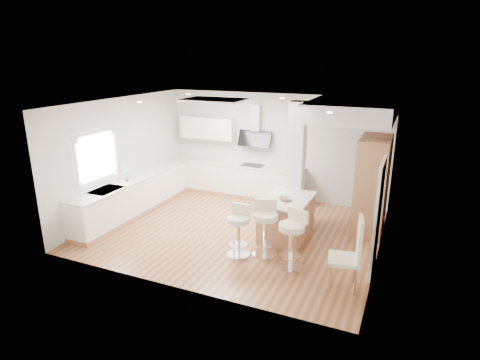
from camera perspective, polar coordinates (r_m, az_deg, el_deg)
The scene contains 18 objects.
ground at distance 9.00m, azimuth -0.56°, elevation -7.16°, with size 6.00×6.00×0.00m, color #A1653B.
ceiling at distance 9.00m, azimuth -0.56°, elevation -7.16°, with size 6.00×5.00×0.02m, color white.
wall_back at distance 10.78m, azimuth 4.89°, elevation 4.76°, with size 6.00×0.04×2.80m, color beige.
wall_left at distance 10.09m, azimuth -16.34°, elevation 3.25°, with size 0.04×5.00×2.80m, color beige.
wall_right at distance 7.83m, azimuth 19.85°, elevation -1.05°, with size 0.04×5.00×2.80m, color beige.
skylight at distance 9.13m, azimuth -3.65°, elevation 11.25°, with size 4.10×2.10×0.06m.
window_left at distance 9.35m, azimuth -19.78°, elevation 3.70°, with size 0.06×1.28×1.07m.
doorway_right at distance 7.40m, azimuth 18.96°, elevation -5.31°, with size 0.05×1.00×2.10m.
counter_left at distance 10.34m, azimuth -13.82°, elevation -1.66°, with size 0.63×4.50×1.35m.
counter_back at distance 11.03m, azimuth -0.17°, elevation 1.33°, with size 3.62×0.63×2.50m.
pillar at distance 9.04m, azimuth 7.99°, elevation 2.21°, with size 0.35×0.35×2.80m.
soffit at distance 9.03m, azimuth 15.62°, elevation 9.50°, with size 1.78×2.20×0.40m.
oven_column at distance 9.13m, azimuth 18.24°, elevation -0.66°, with size 0.63×1.21×2.10m.
peninsula at distance 8.62m, azimuth 6.63°, elevation -5.26°, with size 0.97×1.44×0.93m.
bar_stool_a at distance 7.73m, azimuth -0.18°, elevation -6.81°, with size 0.47×0.47×1.01m.
bar_stool_b at distance 7.74m, azimuth 3.61°, elevation -6.45°, with size 0.64×0.64×1.09m.
bar_stool_c at distance 7.34m, azimuth 7.43°, elevation -7.95°, with size 0.64×0.64×1.09m.
dining_chair at distance 6.87m, azimuth 15.59°, elevation -9.73°, with size 0.58×0.58×1.27m.
Camera 1 is at (3.37, -7.47, 3.73)m, focal length 30.00 mm.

